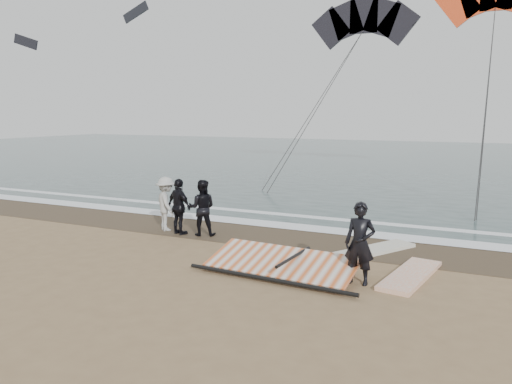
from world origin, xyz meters
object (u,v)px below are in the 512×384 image
(board_white, at_px, (411,275))
(sail_rig, at_px, (281,264))
(board_cream, at_px, (374,250))
(man_main, at_px, (360,243))

(board_white, relative_size, sail_rig, 0.64)
(board_cream, relative_size, sail_rig, 0.63)
(board_cream, bearing_deg, sail_rig, -91.06)
(man_main, xyz_separation_m, sail_rig, (-1.88, 0.04, -0.73))
(man_main, height_order, board_cream, man_main)
(man_main, distance_m, board_cream, 2.86)
(man_main, xyz_separation_m, board_cream, (-0.22, 2.72, -0.87))
(man_main, height_order, board_white, man_main)
(board_white, xyz_separation_m, sail_rig, (-2.87, -0.88, 0.14))
(sail_rig, bearing_deg, man_main, -1.19)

